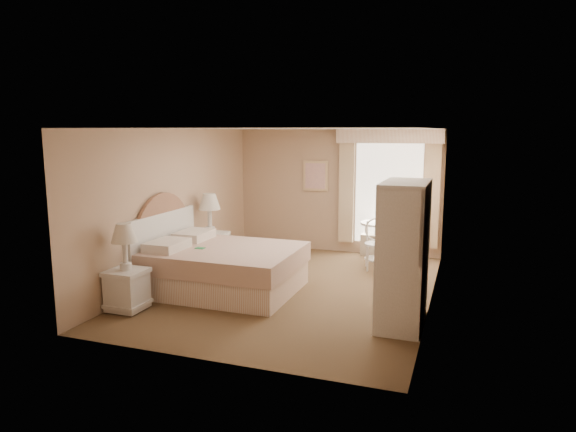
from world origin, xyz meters
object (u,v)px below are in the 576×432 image
at_px(bed, 216,266).
at_px(cafe_chair, 377,240).
at_px(nightstand_near, 127,279).
at_px(armoire, 404,266).
at_px(nightstand_far, 210,240).
at_px(round_table, 378,235).

bearing_deg(bed, cafe_chair, 44.58).
relative_size(nightstand_near, armoire, 0.65).
distance_m(nightstand_near, nightstand_far, 2.43).
bearing_deg(armoire, round_table, 104.99).
relative_size(nightstand_near, round_table, 1.65).
xyz_separation_m(nightstand_near, nightstand_far, (-0.00, 2.43, 0.05)).
height_order(nightstand_far, armoire, armoire).
relative_size(bed, nightstand_far, 1.73).
bearing_deg(cafe_chair, round_table, 82.99).
xyz_separation_m(nightstand_near, round_table, (2.79, 4.01, 0.03)).
distance_m(bed, cafe_chair, 3.01).
distance_m(nightstand_near, cafe_chair, 4.43).
relative_size(bed, cafe_chair, 2.53).
distance_m(nightstand_near, armoire, 3.75).
relative_size(nightstand_near, nightstand_far, 0.91).
relative_size(round_table, cafe_chair, 0.80).
xyz_separation_m(bed, nightstand_near, (-0.73, -1.26, 0.07)).
xyz_separation_m(bed, armoire, (2.92, -0.48, 0.38)).
bearing_deg(cafe_chair, bed, -149.35).
height_order(bed, armoire, armoire).
xyz_separation_m(bed, nightstand_far, (-0.73, 1.17, 0.12)).
relative_size(nightstand_far, round_table, 1.82).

